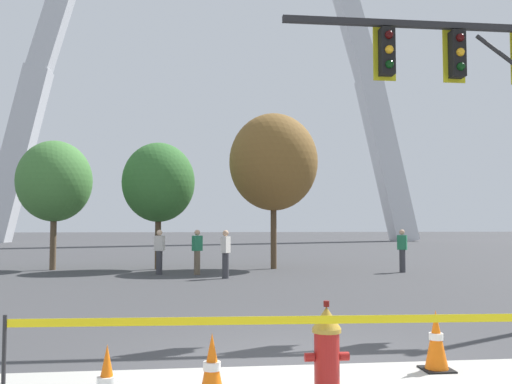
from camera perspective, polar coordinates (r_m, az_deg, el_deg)
ground_plane at (r=7.38m, az=4.48°, el=-17.33°), size 240.00×240.00×0.00m
fire_hydrant at (r=5.88m, az=7.39°, el=-16.26°), size 0.46×0.48×0.99m
caution_tape_barrier at (r=5.62m, az=3.03°, el=-15.20°), size 5.46×0.30×0.90m
traffic_cone_by_hydrant at (r=7.22m, az=18.31°, el=-14.57°), size 0.36×0.36×0.73m
traffic_cone_curb_edge at (r=5.54m, az=-4.63°, el=-18.23°), size 0.36×0.36×0.73m
traffic_signal_gantry at (r=11.79m, az=25.00°, el=9.10°), size 6.42×0.44×6.00m
monument_arch at (r=60.43m, az=-4.90°, el=17.27°), size 44.47×2.44×53.39m
tree_far_left at (r=22.97m, az=-20.32°, el=1.05°), size 2.91×2.91×5.09m
tree_left_mid at (r=22.19m, az=-10.15°, el=0.98°), size 2.89×2.89×5.06m
tree_center_left at (r=22.21m, az=1.83°, el=3.13°), size 3.60×3.60×6.29m
pedestrian_walking_left at (r=19.63m, az=-6.17°, el=-6.20°), size 0.39×0.37×1.59m
pedestrian_standing_center at (r=21.10m, az=15.04°, el=-5.91°), size 0.39×0.35×1.59m
pedestrian_walking_right at (r=19.83m, az=-10.07°, el=-6.14°), size 0.39×0.33×1.59m
pedestrian_near_trees at (r=18.13m, az=-3.20°, el=-6.44°), size 0.34×0.39×1.59m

